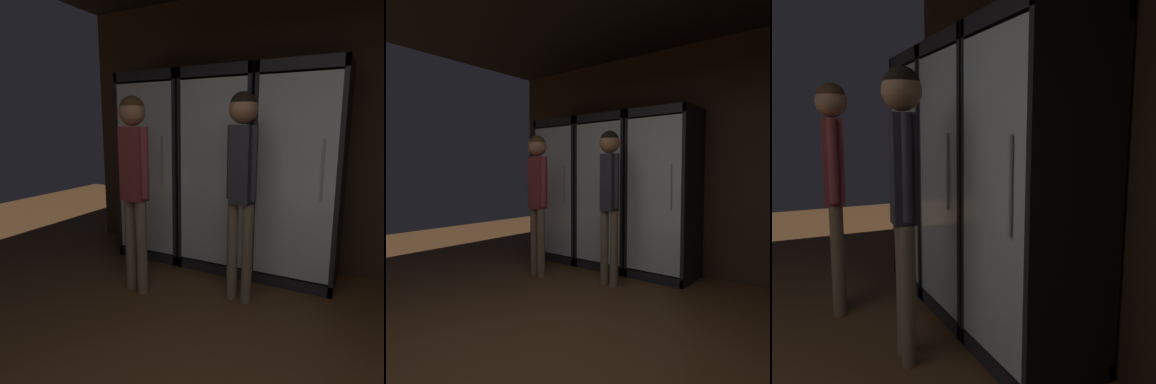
% 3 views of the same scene
% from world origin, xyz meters
% --- Properties ---
extents(wall_back, '(6.00, 0.06, 2.80)m').
position_xyz_m(wall_back, '(0.00, 3.03, 1.40)').
color(wall_back, '#382619').
rests_on(wall_back, ground).
extents(cooler_far_left, '(0.74, 0.61, 2.00)m').
position_xyz_m(cooler_far_left, '(-1.91, 2.73, 0.98)').
color(cooler_far_left, black).
rests_on(cooler_far_left, ground).
extents(cooler_left, '(0.74, 0.61, 2.00)m').
position_xyz_m(cooler_left, '(-1.15, 2.73, 0.98)').
color(cooler_left, black).
rests_on(cooler_left, ground).
extents(cooler_center, '(0.74, 0.61, 2.00)m').
position_xyz_m(cooler_center, '(-0.38, 2.73, 0.98)').
color(cooler_center, black).
rests_on(cooler_center, ground).
extents(shopper_near, '(0.32, 0.22, 1.70)m').
position_xyz_m(shopper_near, '(-1.58, 1.77, 1.11)').
color(shopper_near, '#72604C').
rests_on(shopper_near, ground).
extents(shopper_far, '(0.26, 0.23, 1.71)m').
position_xyz_m(shopper_far, '(-0.71, 2.02, 1.14)').
color(shopper_far, '#72604C').
rests_on(shopper_far, ground).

